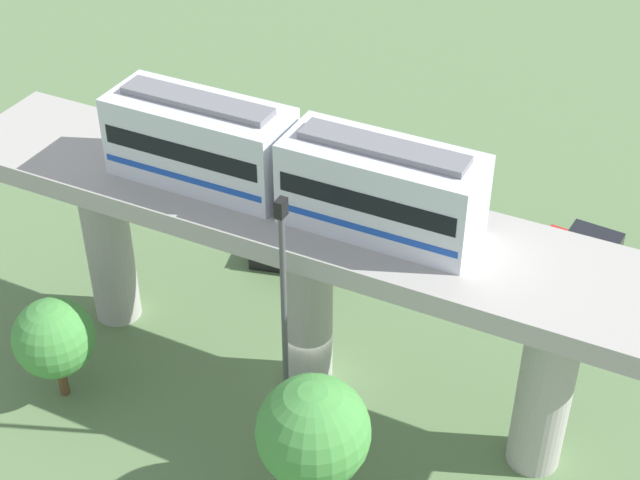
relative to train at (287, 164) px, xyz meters
name	(u,v)px	position (x,y,z in m)	size (l,w,h in m)	color
ground_plane	(308,379)	(0.00, 0.72, -9.80)	(120.00, 120.00, 0.00)	#5B7A4C
viaduct	(307,255)	(0.00, 0.72, -3.63)	(5.20, 28.00, 8.27)	#A8A59E
train	(287,164)	(0.00, 0.00, 0.00)	(2.64, 13.55, 3.24)	silver
parked_car_red	(589,253)	(-12.19, 8.80, -9.06)	(2.14, 4.34, 1.76)	red
parked_car_silver	(246,169)	(-11.45, -8.66, -9.06)	(2.62, 4.48, 1.76)	#B2B5BA
parked_car_black	(299,251)	(-6.48, -3.04, -9.06)	(2.76, 4.51, 1.76)	black
tree_near_viaduct	(54,338)	(4.88, -7.43, -6.94)	(3.08, 3.08, 4.41)	brown
tree_mid_lot	(313,432)	(5.70, 3.82, -5.77)	(3.72, 3.72, 5.91)	brown
signal_post	(284,323)	(3.40, 1.61, -3.84)	(0.44, 0.28, 10.87)	#4C4C51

